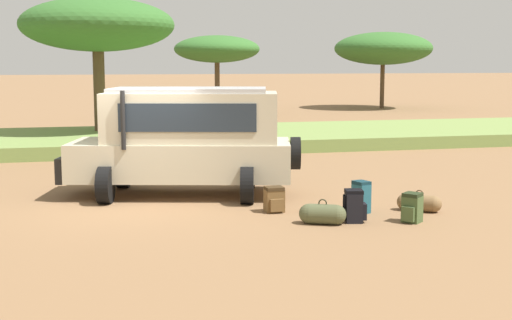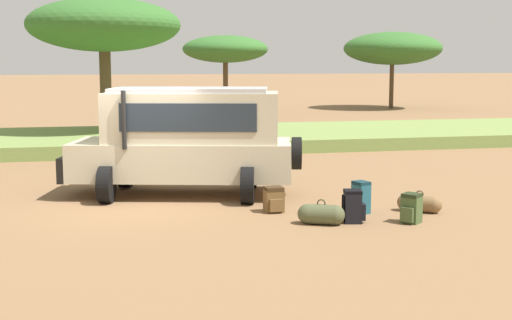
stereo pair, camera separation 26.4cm
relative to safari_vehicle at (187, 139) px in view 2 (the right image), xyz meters
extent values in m
plane|color=olive|center=(-1.15, -0.87, -1.29)|extent=(320.00, 320.00, 0.00)
cube|color=olive|center=(-1.15, 10.00, -1.07)|extent=(120.00, 7.00, 0.44)
cube|color=beige|center=(-0.11, 0.03, -0.47)|extent=(5.22, 3.07, 0.84)
cube|color=beige|center=(0.14, -0.03, 0.50)|extent=(4.15, 2.69, 1.10)
cube|color=#232D38|center=(-1.34, 0.35, 0.45)|extent=(0.45, 1.52, 0.77)
cube|color=#232D38|center=(-0.09, -0.91, 0.55)|extent=(2.86, 0.78, 0.60)
cube|color=#232D38|center=(0.36, 0.84, 0.55)|extent=(2.86, 0.78, 0.60)
cube|color=#B7B7B7|center=(0.09, -0.02, 1.10)|extent=(3.75, 2.52, 0.10)
cube|color=black|center=(-2.59, 0.67, -0.64)|extent=(0.56, 1.60, 0.56)
cylinder|color=black|center=(-1.42, -0.63, 0.50)|extent=(0.10, 0.10, 1.25)
cylinder|color=black|center=(-1.82, -0.53, -0.89)|extent=(0.47, 0.84, 0.80)
cylinder|color=black|center=(-1.33, 1.35, -0.89)|extent=(0.47, 0.84, 0.80)
cylinder|color=black|center=(1.12, -1.29, -0.89)|extent=(0.47, 0.84, 0.80)
cylinder|color=black|center=(1.61, 0.58, -0.89)|extent=(0.47, 0.84, 0.80)
cylinder|color=black|center=(2.40, -0.62, -0.32)|extent=(0.40, 0.77, 0.74)
cube|color=black|center=(2.68, -3.49, -1.01)|extent=(0.37, 0.40, 0.56)
cube|color=black|center=(2.87, -3.54, -1.08)|extent=(0.13, 0.27, 0.31)
cube|color=black|center=(2.68, -3.49, -0.70)|extent=(0.38, 0.39, 0.07)
cylinder|color=black|center=(2.52, -3.38, -1.01)|extent=(0.04, 0.04, 0.48)
cylinder|color=black|center=(2.49, -3.53, -1.01)|extent=(0.04, 0.04, 0.48)
cube|color=brown|center=(1.46, -2.23, -1.07)|extent=(0.39, 0.31, 0.45)
cube|color=brown|center=(1.47, -2.42, -1.12)|extent=(0.28, 0.10, 0.25)
cube|color=#3A2A16|center=(1.46, -2.23, -0.81)|extent=(0.37, 0.32, 0.07)
cylinder|color=#3A2A16|center=(1.54, -2.06, -1.07)|extent=(0.04, 0.04, 0.38)
cylinder|color=#3A2A16|center=(1.37, -2.07, -1.07)|extent=(0.04, 0.04, 0.38)
cube|color=#42562D|center=(3.75, -3.76, -1.05)|extent=(0.44, 0.44, 0.50)
cube|color=#42562D|center=(3.61, -3.88, -1.11)|extent=(0.22, 0.24, 0.27)
cube|color=#242F19|center=(3.75, -3.76, -0.77)|extent=(0.44, 0.44, 0.07)
cylinder|color=#242F19|center=(3.93, -3.71, -1.05)|extent=(0.04, 0.04, 0.42)
cylinder|color=#242F19|center=(3.83, -3.60, -1.05)|extent=(0.04, 0.04, 0.42)
cube|color=#235B6B|center=(3.15, -2.72, -1.00)|extent=(0.33, 0.40, 0.58)
cube|color=#235B6B|center=(2.99, -2.77, -1.08)|extent=(0.15, 0.27, 0.32)
cube|color=#13323A|center=(3.15, -2.72, -0.68)|extent=(0.34, 0.38, 0.07)
cylinder|color=#13323A|center=(3.30, -2.75, -1.00)|extent=(0.04, 0.04, 0.49)
cylinder|color=#13323A|center=(3.26, -2.61, -1.00)|extent=(0.04, 0.04, 0.49)
cylinder|color=brown|center=(4.34, -2.88, -1.12)|extent=(0.66, 0.63, 0.34)
sphere|color=brown|center=(4.57, -3.06, -1.12)|extent=(0.33, 0.33, 0.33)
sphere|color=brown|center=(4.12, -2.70, -1.12)|extent=(0.33, 0.33, 0.33)
torus|color=#493721|center=(4.34, -2.88, -0.93)|extent=(0.14, 0.12, 0.16)
cylinder|color=#4C5133|center=(2.05, -3.51, -1.11)|extent=(0.63, 0.56, 0.38)
sphere|color=#4C5133|center=(1.82, -3.40, -1.11)|extent=(0.37, 0.37, 0.37)
sphere|color=#4C5133|center=(2.29, -3.62, -1.11)|extent=(0.37, 0.37, 0.37)
torus|color=#2D301E|center=(2.05, -3.51, -0.90)|extent=(0.16, 0.09, 0.16)
cylinder|color=brown|center=(-1.56, 11.41, 0.47)|extent=(0.43, 0.43, 3.53)
ellipsoid|color=#336628|center=(-1.56, 11.41, 3.07)|extent=(5.66, 6.08, 1.96)
cylinder|color=brown|center=(5.37, 24.28, 0.24)|extent=(0.29, 0.29, 3.08)
ellipsoid|color=#336628|center=(5.37, 24.28, 2.44)|extent=(4.87, 4.49, 1.54)
cylinder|color=brown|center=(16.87, 27.31, 0.19)|extent=(0.28, 0.28, 2.98)
ellipsoid|color=#336628|center=(16.87, 27.31, 2.58)|extent=(6.25, 6.52, 2.10)
camera|label=1|loc=(-2.29, -15.88, 1.72)|focal=50.00mm
camera|label=2|loc=(-2.04, -15.94, 1.72)|focal=50.00mm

